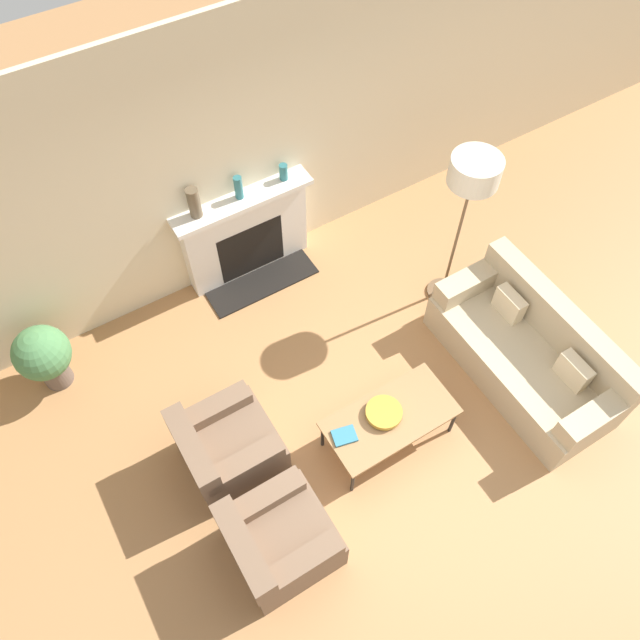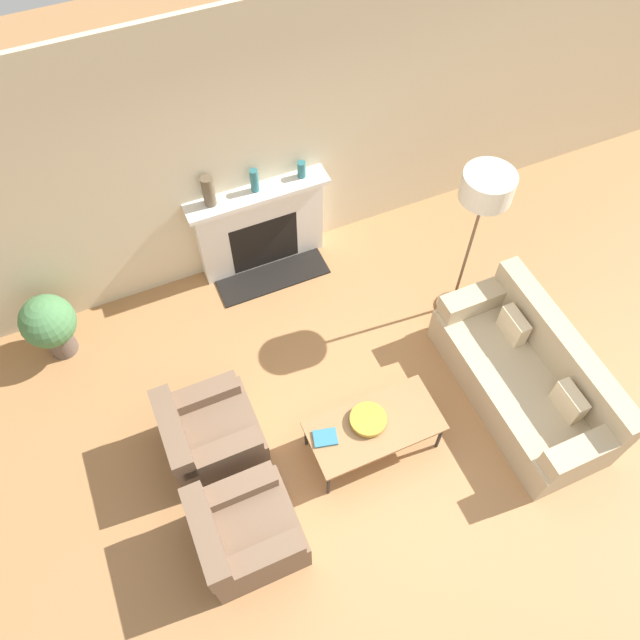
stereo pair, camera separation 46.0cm
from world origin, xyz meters
name	(u,v)px [view 2 (the right image)]	position (x,y,z in m)	size (l,w,h in m)	color
ground_plane	(366,468)	(0.00, 0.00, 0.00)	(18.00, 18.00, 0.00)	#A87547
wall_back	(246,152)	(0.00, 2.81, 1.45)	(18.00, 0.06, 2.90)	beige
fireplace	(261,229)	(0.02, 2.66, 0.52)	(1.48, 0.59, 1.07)	silver
couch	(527,377)	(1.70, 0.10, 0.32)	(0.85, 1.93, 0.85)	tan
armchair_near	(245,533)	(-1.21, -0.19, 0.30)	(0.79, 0.76, 0.75)	brown
armchair_far	(210,435)	(-1.21, 0.73, 0.30)	(0.79, 0.76, 0.75)	brown
coffee_table	(374,426)	(0.14, 0.19, 0.41)	(1.18, 0.58, 0.44)	olive
bowl	(368,419)	(0.10, 0.24, 0.48)	(0.32, 0.32, 0.07)	#BC8E2D
book	(325,438)	(-0.30, 0.24, 0.45)	(0.23, 0.20, 0.02)	teal
floor_lamp	(484,197)	(1.63, 1.27, 1.61)	(0.46, 0.46, 1.86)	brown
mantel_vase_left	(208,191)	(-0.45, 2.68, 1.23)	(0.12, 0.12, 0.33)	brown
mantel_vase_center_left	(254,180)	(0.01, 2.68, 1.19)	(0.08, 0.08, 0.25)	#28666B
mantel_vase_center_right	(302,169)	(0.50, 2.68, 1.16)	(0.08, 0.08, 0.18)	#28666B
potted_plant	(49,324)	(-2.27, 2.38, 0.46)	(0.53, 0.53, 0.77)	brown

